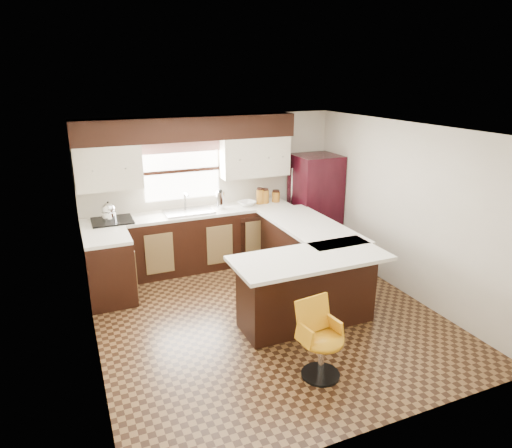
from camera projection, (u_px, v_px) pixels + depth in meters
name	position (u px, v px, depth m)	size (l,w,h in m)	color
floor	(267.00, 316.00, 5.96)	(4.40, 4.40, 0.00)	#49301A
ceiling	(269.00, 130.00, 5.20)	(4.40, 4.40, 0.00)	silver
wall_back	(212.00, 189.00, 7.50)	(4.40, 4.40, 0.00)	beige
wall_front	(382.00, 310.00, 3.66)	(4.40, 4.40, 0.00)	beige
wall_left	(87.00, 254.00, 4.80)	(4.40, 4.40, 0.00)	beige
wall_right	(405.00, 210.00, 6.36)	(4.40, 4.40, 0.00)	beige
base_cab_back	(193.00, 241.00, 7.31)	(3.30, 0.60, 0.90)	black
base_cab_left	(110.00, 270.00, 6.23)	(0.60, 0.70, 0.90)	black
counter_back	(191.00, 213.00, 7.16)	(3.30, 0.60, 0.04)	silver
counter_left	(106.00, 238.00, 6.09)	(0.60, 0.70, 0.04)	silver
soffit	(189.00, 128.00, 6.88)	(3.40, 0.35, 0.36)	black
upper_cab_left	(108.00, 167.00, 6.58)	(0.94, 0.35, 0.64)	beige
upper_cab_right	(254.00, 157.00, 7.44)	(1.14, 0.35, 0.64)	beige
window_pane	(182.00, 171.00, 7.19)	(1.20, 0.02, 0.90)	white
valance	(181.00, 146.00, 7.03)	(1.30, 0.06, 0.18)	#D19B93
sink	(189.00, 212.00, 7.11)	(0.75, 0.45, 0.03)	#B2B2B7
dishwasher	(257.00, 240.00, 7.44)	(0.58, 0.03, 0.78)	black
cooktop	(112.00, 221.00, 6.68)	(0.58, 0.50, 0.03)	black
peninsula_long	(305.00, 257.00, 6.70)	(0.60, 1.95, 0.90)	black
peninsula_return	(307.00, 291.00, 5.65)	(1.65, 0.60, 0.90)	black
counter_pen_long	(310.00, 226.00, 6.57)	(0.84, 1.95, 0.04)	silver
counter_pen_return	(310.00, 258.00, 5.41)	(1.89, 0.84, 0.04)	silver
refrigerator	(315.00, 204.00, 7.88)	(0.73, 0.71, 1.71)	black
bar_chair	(322.00, 341.00, 4.65)	(0.44, 0.44, 0.83)	orange
kettle	(109.00, 211.00, 6.62)	(0.21, 0.21, 0.28)	silver
percolator	(220.00, 200.00, 7.29)	(0.13, 0.13, 0.28)	silver
mixing_bowl	(247.00, 203.00, 7.49)	(0.29, 0.29, 0.07)	white
canister_large	(260.00, 197.00, 7.57)	(0.12, 0.12, 0.24)	#9E631B
canister_med	(265.00, 197.00, 7.61)	(0.14, 0.14, 0.22)	#9E631B
canister_small	(276.00, 197.00, 7.69)	(0.13, 0.13, 0.17)	#9E631B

